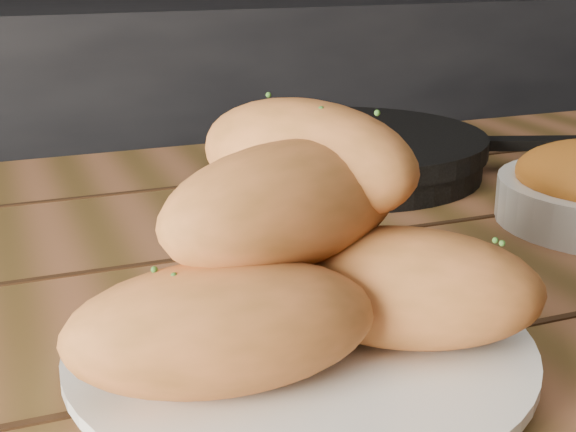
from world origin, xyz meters
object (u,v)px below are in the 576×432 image
object	(u,v)px
table	(302,402)
bread_rolls	(296,246)
skillet	(350,152)
plate	(300,351)

from	to	relation	value
table	bread_rolls	distance (m)	0.20
skillet	table	bearing A→B (deg)	-121.24
table	bread_rolls	size ratio (longest dim) A/B	5.42
bread_rolls	skillet	bearing A→B (deg)	60.16
plate	skillet	world-z (taller)	skillet
table	skillet	world-z (taller)	skillet
plate	bread_rolls	distance (m)	0.07
bread_rolls	skillet	world-z (taller)	bread_rolls
skillet	bread_rolls	bearing A→B (deg)	-119.84
bread_rolls	skillet	xyz separation A→B (m)	(0.22, 0.38, -0.05)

